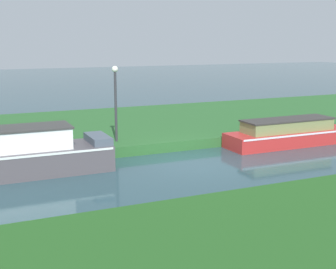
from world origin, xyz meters
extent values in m
plane|color=#27444D|center=(0.00, 0.00, 0.00)|extent=(120.00, 120.00, 0.00)
cube|color=#285B29|center=(0.00, 7.00, 0.20)|extent=(72.00, 10.00, 0.40)
cube|color=#B62928|center=(5.09, 1.20, 0.30)|extent=(5.69, 1.51, 0.60)
cube|color=silver|center=(5.09, 1.20, 0.56)|extent=(5.57, 1.54, 0.07)
cube|color=olive|center=(4.94, 1.20, 0.83)|extent=(3.95, 1.15, 0.46)
cube|color=#34312F|center=(4.94, 1.20, 1.09)|extent=(4.05, 1.21, 0.06)
cube|color=#4B474C|center=(-6.10, 1.20, 0.42)|extent=(6.54, 1.79, 0.84)
cube|color=silver|center=(-6.10, 1.20, 0.80)|extent=(6.41, 1.82, 0.07)
cube|color=#475360|center=(-3.15, 1.20, 0.97)|extent=(0.65, 1.51, 0.25)
cylinder|color=#333338|center=(-1.90, 3.06, 1.75)|extent=(0.10, 0.10, 2.70)
sphere|color=white|center=(-1.90, 3.06, 3.22)|extent=(0.24, 0.24, 0.24)
cylinder|color=#463E2E|center=(-5.66, 2.31, 0.69)|extent=(0.14, 0.14, 0.58)
camera|label=1|loc=(-7.34, -14.07, 4.31)|focal=49.65mm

